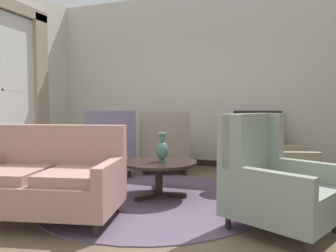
% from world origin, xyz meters
% --- Properties ---
extents(ground, '(8.52, 8.52, 0.00)m').
position_xyz_m(ground, '(0.00, 0.00, 0.00)').
color(ground, brown).
extents(wall_back, '(6.25, 0.08, 3.37)m').
position_xyz_m(wall_back, '(0.00, 2.77, 1.68)').
color(wall_back, beige).
rests_on(wall_back, ground).
extents(baseboard_back, '(6.09, 0.03, 0.12)m').
position_xyz_m(baseboard_back, '(0.00, 2.72, 0.06)').
color(baseboard_back, black).
rests_on(baseboard_back, ground).
extents(area_rug, '(2.80, 2.80, 0.01)m').
position_xyz_m(area_rug, '(0.00, 0.30, 0.01)').
color(area_rug, '#5B4C60').
rests_on(area_rug, ground).
extents(window_with_curtains, '(0.12, 2.13, 2.96)m').
position_xyz_m(window_with_curtains, '(-2.95, 0.86, 1.62)').
color(window_with_curtains, silver).
extents(coffee_table, '(0.97, 0.97, 0.47)m').
position_xyz_m(coffee_table, '(0.06, 0.40, 0.40)').
color(coffee_table, black).
rests_on(coffee_table, ground).
extents(porcelain_vase, '(0.16, 0.16, 0.37)m').
position_xyz_m(porcelain_vase, '(0.12, 0.37, 0.63)').
color(porcelain_vase, '#4C7A66').
rests_on(porcelain_vase, coffee_table).
extents(settee, '(1.63, 1.12, 0.96)m').
position_xyz_m(settee, '(-0.74, -0.71, 0.40)').
color(settee, tan).
rests_on(settee, ground).
extents(armchair_beside_settee, '(1.15, 1.12, 1.09)m').
position_xyz_m(armchair_beside_settee, '(1.45, -0.23, 0.45)').
color(armchair_beside_settee, gray).
rests_on(armchair_beside_settee, ground).
extents(armchair_back_corner, '(0.97, 0.98, 1.04)m').
position_xyz_m(armchair_back_corner, '(1.43, 1.02, 0.44)').
color(armchair_back_corner, gray).
rests_on(armchair_back_corner, ground).
extents(armchair_foreground_right, '(1.07, 1.04, 1.07)m').
position_xyz_m(armchair_foreground_right, '(-0.39, 1.88, 0.45)').
color(armchair_foreground_right, gray).
rests_on(armchair_foreground_right, ground).
extents(armchair_near_sideboard, '(1.09, 1.08, 1.11)m').
position_xyz_m(armchair_near_sideboard, '(-1.14, 1.16, 0.47)').
color(armchair_near_sideboard, slate).
rests_on(armchair_near_sideboard, ground).
extents(side_table, '(0.46, 0.46, 0.70)m').
position_xyz_m(side_table, '(0.96, 1.09, 0.42)').
color(side_table, black).
rests_on(side_table, ground).
extents(sideboard, '(0.85, 0.35, 1.09)m').
position_xyz_m(sideboard, '(1.14, 2.48, 0.47)').
color(sideboard, black).
rests_on(sideboard, ground).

